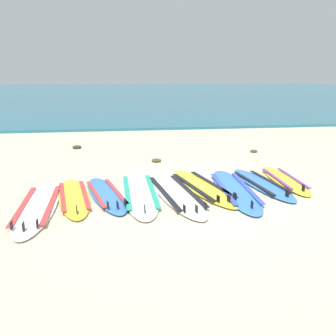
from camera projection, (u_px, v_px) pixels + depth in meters
ground_plane at (198, 193)px, 5.93m from camera, size 80.00×80.00×0.00m
sea at (134, 91)px, 41.20m from camera, size 80.00×60.00×0.10m
surfboard_0 at (38, 206)px, 5.24m from camera, size 0.72×2.40×0.18m
surfboard_1 at (74, 197)px, 5.64m from camera, size 0.91×2.10×0.18m
surfboard_2 at (106, 194)px, 5.77m from camera, size 1.04×2.06×0.18m
surfboard_3 at (140, 192)px, 5.86m from camera, size 0.71×2.51×0.18m
surfboard_4 at (176, 193)px, 5.83m from camera, size 1.04×2.56×0.18m
surfboard_5 at (202, 187)px, 6.15m from camera, size 1.17×2.40×0.18m
surfboard_6 at (235, 189)px, 6.01m from camera, size 0.72×2.46×0.18m
surfboard_7 at (262, 184)px, 6.32m from camera, size 0.81×2.11×0.18m
surfboard_8 at (284, 180)px, 6.56m from camera, size 0.53×1.92×0.18m
seaweed_clump_near_shoreline at (254, 151)px, 9.02m from camera, size 0.20×0.16×0.07m
seaweed_clump_mid_sand at (156, 160)px, 8.02m from camera, size 0.24×0.19×0.08m
seaweed_clump_by_the_boards at (77, 147)px, 9.49m from camera, size 0.26×0.21×0.09m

